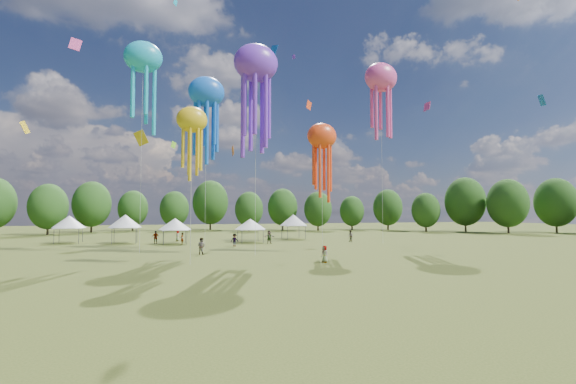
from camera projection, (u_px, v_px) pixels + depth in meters
name	position (u px, v px, depth m)	size (l,w,h in m)	color
ground	(470.00, 371.00, 11.64)	(300.00, 300.00, 0.00)	#384416
spectator_near	(201.00, 246.00, 43.90)	(0.90, 0.70, 1.86)	gray
spectators_far	(246.00, 238.00, 57.64)	(30.66, 33.78, 1.91)	gray
festival_tents	(186.00, 222.00, 62.48)	(40.59, 11.94, 4.36)	#47474C
show_kites	(278.00, 99.00, 50.49)	(39.48, 19.38, 27.96)	blue
small_kites	(228.00, 37.00, 53.63)	(69.04, 58.71, 45.17)	blue
treeline	(187.00, 202.00, 70.05)	(201.57, 95.24, 13.43)	#38281C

